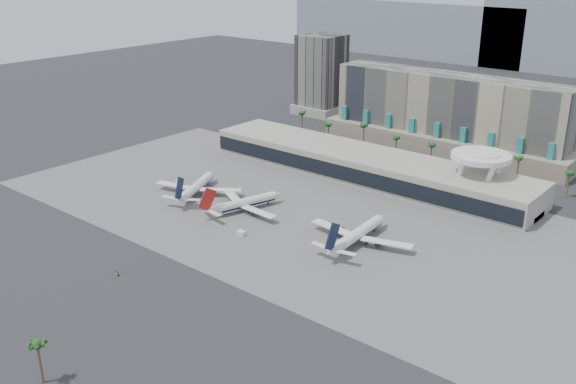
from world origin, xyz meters
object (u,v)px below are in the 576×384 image
Objects in this scene: service_vehicle_a at (180,182)px; taxiway_sign at (117,273)px; service_vehicle_b at (241,233)px; airliner_right at (358,234)px; airliner_left at (197,187)px; airliner_centre at (244,203)px.

service_vehicle_a reaches higher than taxiway_sign.
service_vehicle_b is (62.70, -23.59, -0.08)m from service_vehicle_a.
airliner_right is 101.72m from service_vehicle_a.
airliner_left is 78.90m from taxiway_sign.
airliner_centre is at bearing -4.88° from service_vehicle_a.
service_vehicle_a is at bearing 175.32° from airliner_right.
airliner_left is 85.33m from airliner_right.
airliner_left is at bearing 131.97° from taxiway_sign.
airliner_right is 10.95× the size of service_vehicle_a.
airliner_left reaches higher than service_vehicle_b.
service_vehicle_a is at bearing 164.24° from service_vehicle_b.
airliner_left reaches higher than airliner_centre.
airliner_right is (55.55, 3.92, 0.33)m from airliner_centre.
airliner_centre is 0.89× the size of airliner_right.
airliner_centre is at bearing 136.05° from service_vehicle_b.
service_vehicle_b is (46.29, -19.35, -2.81)m from airliner_left.
service_vehicle_b is 1.53× the size of taxiway_sign.
service_vehicle_a is (-101.68, 0.74, -2.89)m from airliner_right.
service_vehicle_b is at bearing -46.95° from airliner_left.
airliner_left is 17.17m from service_vehicle_a.
service_vehicle_b is (-38.97, -22.85, -2.97)m from airliner_right.
airliner_left is 29.71m from airliner_centre.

